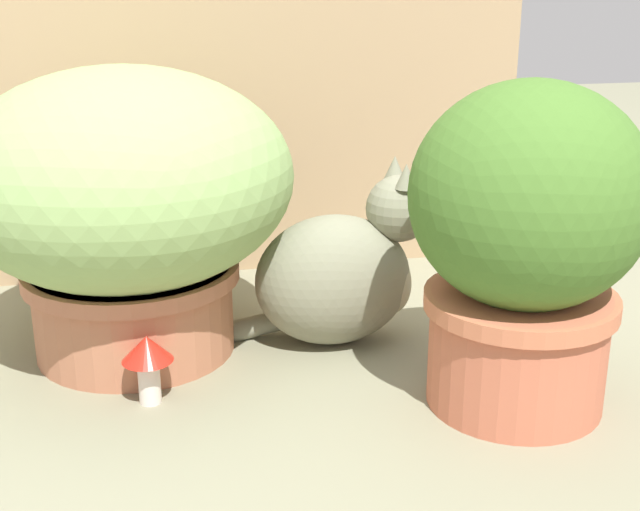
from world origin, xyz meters
name	(u,v)px	position (x,y,z in m)	size (l,w,h in m)	color
ground_plane	(270,370)	(0.00, 0.00, 0.00)	(6.00, 6.00, 0.00)	gray
cardboard_backdrop	(216,79)	(-0.03, 0.48, 0.39)	(1.24, 0.03, 0.79)	tan
grass_planter	(126,198)	(-0.20, 0.12, 0.26)	(0.52, 0.52, 0.46)	#AF6B4D
leafy_planter	(526,237)	(0.33, -0.17, 0.25)	(0.33, 0.33, 0.47)	#BF6448
cat	(343,272)	(0.14, 0.09, 0.12)	(0.38, 0.17, 0.32)	gray
mushroom_ornament_red	(148,357)	(-0.19, -0.07, 0.07)	(0.07, 0.07, 0.10)	silver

